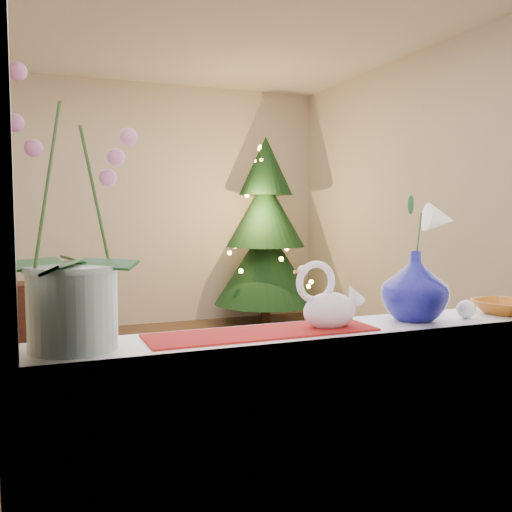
{
  "coord_description": "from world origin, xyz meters",
  "views": [
    {
      "loc": [
        -1.02,
        -3.92,
        1.29
      ],
      "look_at": [
        -0.01,
        -1.4,
        1.07
      ],
      "focal_mm": 40.0,
      "sensor_mm": 36.0,
      "label": 1
    }
  ],
  "objects_px": {
    "paperweight": "(466,309)",
    "xmas_tree": "(266,232)",
    "swan": "(330,296)",
    "amber_dish": "(504,308)",
    "orchid_pot": "(70,210)",
    "blue_vase": "(415,280)",
    "side_table": "(43,313)"
  },
  "relations": [
    {
      "from": "amber_dish",
      "to": "xmas_tree",
      "type": "distance_m",
      "value": 4.43
    },
    {
      "from": "amber_dish",
      "to": "blue_vase",
      "type": "bearing_deg",
      "value": 176.61
    },
    {
      "from": "blue_vase",
      "to": "amber_dish",
      "type": "xyz_separation_m",
      "value": [
        0.37,
        -0.02,
        -0.11
      ]
    },
    {
      "from": "amber_dish",
      "to": "side_table",
      "type": "xyz_separation_m",
      "value": [
        -1.46,
        4.36,
        -0.65
      ]
    },
    {
      "from": "orchid_pot",
      "to": "amber_dish",
      "type": "relative_size",
      "value": 4.35
    },
    {
      "from": "orchid_pot",
      "to": "swan",
      "type": "distance_m",
      "value": 0.81
    },
    {
      "from": "swan",
      "to": "side_table",
      "type": "xyz_separation_m",
      "value": [
        -0.76,
        4.35,
        -0.73
      ]
    },
    {
      "from": "blue_vase",
      "to": "xmas_tree",
      "type": "distance_m",
      "value": 4.5
    },
    {
      "from": "blue_vase",
      "to": "xmas_tree",
      "type": "bearing_deg",
      "value": 73.64
    },
    {
      "from": "swan",
      "to": "paperweight",
      "type": "bearing_deg",
      "value": -6.52
    },
    {
      "from": "swan",
      "to": "xmas_tree",
      "type": "xyz_separation_m",
      "value": [
        1.6,
        4.33,
        0.03
      ]
    },
    {
      "from": "orchid_pot",
      "to": "xmas_tree",
      "type": "relative_size",
      "value": 0.35
    },
    {
      "from": "swan",
      "to": "blue_vase",
      "type": "height_order",
      "value": "blue_vase"
    },
    {
      "from": "swan",
      "to": "xmas_tree",
      "type": "distance_m",
      "value": 4.62
    },
    {
      "from": "xmas_tree",
      "to": "blue_vase",
      "type": "bearing_deg",
      "value": -106.36
    },
    {
      "from": "paperweight",
      "to": "xmas_tree",
      "type": "bearing_deg",
      "value": 76.0
    },
    {
      "from": "paperweight",
      "to": "side_table",
      "type": "height_order",
      "value": "paperweight"
    },
    {
      "from": "paperweight",
      "to": "blue_vase",
      "type": "bearing_deg",
      "value": 166.59
    },
    {
      "from": "swan",
      "to": "paperweight",
      "type": "distance_m",
      "value": 0.52
    },
    {
      "from": "orchid_pot",
      "to": "amber_dish",
      "type": "bearing_deg",
      "value": -1.07
    },
    {
      "from": "orchid_pot",
      "to": "blue_vase",
      "type": "height_order",
      "value": "orchid_pot"
    },
    {
      "from": "orchid_pot",
      "to": "amber_dish",
      "type": "xyz_separation_m",
      "value": [
        1.46,
        -0.03,
        -0.35
      ]
    },
    {
      "from": "side_table",
      "to": "orchid_pot",
      "type": "bearing_deg",
      "value": -78.54
    },
    {
      "from": "blue_vase",
      "to": "side_table",
      "type": "height_order",
      "value": "blue_vase"
    },
    {
      "from": "xmas_tree",
      "to": "side_table",
      "type": "distance_m",
      "value": 2.48
    },
    {
      "from": "orchid_pot",
      "to": "swan",
      "type": "bearing_deg",
      "value": -1.48
    },
    {
      "from": "orchid_pot",
      "to": "side_table",
      "type": "height_order",
      "value": "orchid_pot"
    },
    {
      "from": "blue_vase",
      "to": "side_table",
      "type": "distance_m",
      "value": 4.53
    },
    {
      "from": "swan",
      "to": "paperweight",
      "type": "xyz_separation_m",
      "value": [
        0.51,
        -0.03,
        -0.07
      ]
    },
    {
      "from": "swan",
      "to": "amber_dish",
      "type": "xyz_separation_m",
      "value": [
        0.7,
        -0.01,
        -0.08
      ]
    },
    {
      "from": "amber_dish",
      "to": "orchid_pot",
      "type": "bearing_deg",
      "value": 178.93
    },
    {
      "from": "xmas_tree",
      "to": "amber_dish",
      "type": "bearing_deg",
      "value": -101.71
    }
  ]
}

